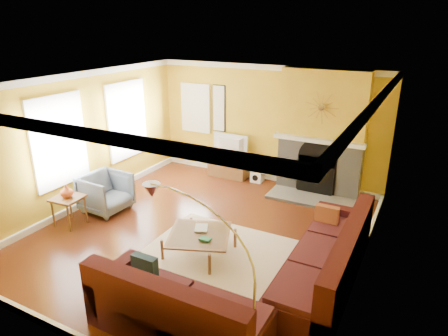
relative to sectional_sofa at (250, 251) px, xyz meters
The scene contains 27 objects.
floor 1.65m from the sectional_sofa, 147.61° to the left, with size 5.50×6.00×0.02m, color maroon.
ceiling 2.76m from the sectional_sofa, 147.61° to the left, with size 5.50×6.00×0.02m, color white.
wall_back 4.18m from the sectional_sofa, 109.10° to the left, with size 5.50×0.02×2.70m, color gold.
wall_front 2.70m from the sectional_sofa, 121.69° to the right, with size 5.50×0.02×2.70m, color gold.
wall_left 4.28m from the sectional_sofa, 168.31° to the left, with size 0.02×6.00×2.70m, color gold.
wall_right 1.89m from the sectional_sofa, 30.74° to the left, with size 0.02×6.00×2.70m, color gold.
baseboard 1.63m from the sectional_sofa, 147.61° to the left, with size 5.50×6.00×0.12m, color white, non-canonical shape.
crown_molding 2.70m from the sectional_sofa, 147.61° to the left, with size 5.50×6.00×0.12m, color white, non-canonical shape.
window_left_near 4.71m from the sectional_sofa, 152.10° to the left, with size 0.06×1.22×1.72m, color white.
window_left_far 4.20m from the sectional_sofa, behind, with size 0.06×1.22×1.72m, color white.
window_back 5.12m from the sectional_sofa, 130.36° to the left, with size 0.82×0.06×1.22m, color white.
wall_art 4.75m from the sectional_sofa, 124.11° to the left, with size 0.34×0.04×1.14m, color white.
fireplace 3.76m from the sectional_sofa, 89.77° to the left, with size 1.80×0.40×2.70m, color gray, non-canonical shape.
mantel 3.50m from the sectional_sofa, 89.75° to the left, with size 1.92×0.22×0.08m, color white.
hearth 3.13m from the sectional_sofa, 89.73° to the left, with size 1.80×0.70×0.06m, color gray.
sunburst 3.73m from the sectional_sofa, 89.75° to the left, with size 0.70×0.04×0.70m, color olive, non-canonical shape.
rug 0.95m from the sectional_sofa, 147.55° to the left, with size 2.40×1.80×0.02m, color beige.
sectional_sofa is the anchor object (origin of this frame).
coffee_table 1.05m from the sectional_sofa, 168.22° to the left, with size 0.96×0.96×0.38m, color white, non-canonical shape.
media_console 4.18m from the sectional_sofa, 121.42° to the left, with size 0.96×0.43×0.53m, color brown.
tv 4.19m from the sectional_sofa, 121.42° to the left, with size 0.91×0.12×0.52m, color black.
subwoofer 3.84m from the sectional_sofa, 111.55° to the left, with size 0.27×0.27×0.27m, color white.
armchair 3.55m from the sectional_sofa, 168.26° to the left, with size 0.82×0.85×0.77m, color slate.
side_table 3.67m from the sectional_sofa, behind, with size 0.51×0.51×0.56m, color brown, non-canonical shape.
vase 3.67m from the sectional_sofa, behind, with size 0.23×0.23×0.24m, color #DF5A25.
book 1.18m from the sectional_sofa, 165.06° to the left, with size 0.21×0.28×0.03m, color white.
arc_lamp 1.73m from the sectional_sofa, 82.53° to the right, with size 1.30×0.36×2.02m, color silver, non-canonical shape.
Camera 1 is at (3.34, -5.48, 3.60)m, focal length 32.00 mm.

